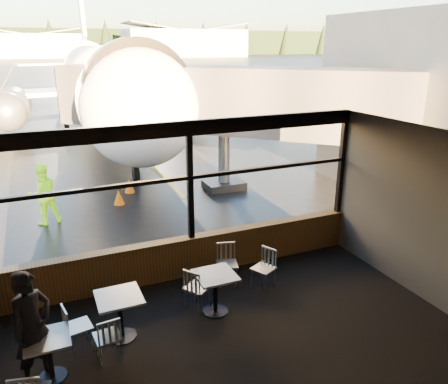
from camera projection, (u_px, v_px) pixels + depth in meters
ground_plane at (39, 65)px, 114.21m from camera, size 520.00×520.00×0.00m
carpet_floor at (252, 355)px, 7.35m from camera, size 8.00×6.00×0.01m
ceiling at (257, 153)px, 6.23m from camera, size 8.00×6.00×0.04m
wall_right at (441, 223)px, 8.30m from camera, size 0.04×6.00×3.50m
window_sill at (192, 256)px, 9.81m from camera, size 8.00×0.28×0.90m
window_header at (189, 128)px, 8.89m from camera, size 8.00×0.18×0.30m
mullion_centre at (190, 182)px, 9.25m from camera, size 0.12×0.12×2.60m
mullion_right at (342, 163)px, 10.75m from camera, size 0.12×0.12×2.60m
window_transom at (190, 177)px, 9.22m from camera, size 8.00×0.10×0.08m
airliner at (98, 35)px, 25.73m from camera, size 32.33×37.95×11.03m
jet_bridge at (235, 127)px, 15.39m from camera, size 8.31×10.16×4.43m
cafe_table_near at (215, 293)px, 8.42m from camera, size 0.75×0.75×0.83m
cafe_table_mid at (120, 317)px, 7.66m from camera, size 0.77×0.77×0.84m
cafe_table_left at (50, 358)px, 6.74m from camera, size 0.67×0.67×0.74m
chair_near_e at (263, 269)px, 9.27m from camera, size 0.64×0.64×0.88m
chair_near_w at (198, 288)px, 8.53m from camera, size 0.69×0.69×0.91m
chair_near_n at (227, 265)px, 9.41m from camera, size 0.61×0.61×0.91m
chair_mid_s at (107, 337)px, 7.12m from camera, size 0.52×0.52×0.86m
chair_mid_w at (78, 327)px, 7.37m from camera, size 0.55×0.55×0.88m
passenger at (33, 328)px, 6.54m from camera, size 0.81×0.77×1.86m
ground_crew at (43, 194)px, 12.52m from camera, size 1.02×0.89×1.79m
cone_nose at (129, 186)px, 15.39m from camera, size 0.36×0.36×0.50m
terminal_annex at (441, 105)px, 14.95m from camera, size 5.00×7.00×6.00m
hangar_mid at (32, 45)px, 169.08m from camera, size 38.00×15.00×10.00m
hangar_right at (185, 42)px, 185.34m from camera, size 50.00×20.00×12.00m
fuel_tank_c at (4, 50)px, 163.33m from camera, size 8.00×8.00×6.00m
treeline at (31, 42)px, 190.47m from camera, size 360.00×3.00×12.00m
cone_extra at (119, 197)px, 14.23m from camera, size 0.35×0.35×0.49m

